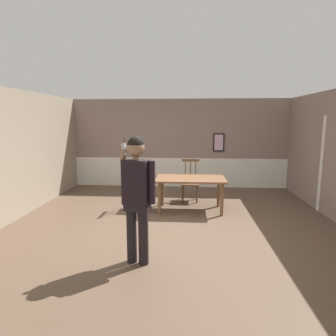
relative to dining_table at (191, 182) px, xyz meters
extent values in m
plane|color=brown|center=(-0.33, -1.00, -0.65)|extent=(7.44, 7.44, 0.00)
cube|color=gray|center=(-0.33, 2.38, 1.11)|extent=(6.49, 0.12, 1.75)
cube|color=silver|center=(-0.33, 2.39, -0.21)|extent=(6.49, 0.14, 0.88)
cube|color=silver|center=(-0.33, 2.36, 0.23)|extent=(6.49, 0.05, 0.06)
cube|color=black|center=(0.83, 2.31, 0.71)|extent=(0.33, 0.03, 0.54)
cube|color=#C79FBF|center=(0.83, 2.29, 0.71)|extent=(0.25, 0.01, 0.46)
cube|color=gray|center=(-3.58, -1.00, 0.67)|extent=(0.12, 6.76, 2.62)
cube|color=silver|center=(2.87, 0.20, 0.40)|extent=(0.06, 0.12, 2.10)
cube|color=brown|center=(0.00, 0.00, 0.08)|extent=(1.53, 0.88, 0.04)
cylinder|color=brown|center=(-0.66, -0.34, -0.29)|extent=(0.07, 0.07, 0.70)
cylinder|color=brown|center=(0.66, -0.33, -0.29)|extent=(0.07, 0.07, 0.70)
cylinder|color=brown|center=(-0.66, 0.33, -0.29)|extent=(0.07, 0.07, 0.70)
cylinder|color=brown|center=(0.66, 0.34, -0.29)|extent=(0.07, 0.07, 0.70)
cube|color=#2D2319|center=(-1.11, -0.01, -0.22)|extent=(0.47, 0.47, 0.03)
cube|color=#2D2319|center=(-1.32, 0.00, 0.29)|extent=(0.06, 0.45, 0.06)
cylinder|color=#2D2319|center=(-1.31, 0.13, 0.06)|extent=(0.02, 0.02, 0.53)
cylinder|color=#2D2319|center=(-1.32, 0.00, 0.06)|extent=(0.02, 0.02, 0.53)
cylinder|color=#2D2319|center=(-1.32, -0.13, 0.06)|extent=(0.02, 0.02, 0.53)
cylinder|color=#2D2319|center=(-0.92, 0.16, -0.44)|extent=(0.04, 0.04, 0.41)
cylinder|color=#2D2319|center=(-0.94, -0.19, -0.44)|extent=(0.04, 0.04, 0.41)
cylinder|color=#2D2319|center=(-1.28, 0.18, -0.44)|extent=(0.04, 0.04, 0.41)
cylinder|color=#2D2319|center=(-1.30, -0.18, -0.44)|extent=(0.04, 0.04, 0.41)
cube|color=#513823|center=(-0.01, 0.78, -0.21)|extent=(0.45, 0.45, 0.03)
cube|color=#513823|center=(0.00, 0.98, 0.36)|extent=(0.44, 0.06, 0.06)
cylinder|color=#513823|center=(0.13, 0.98, 0.09)|extent=(0.02, 0.02, 0.58)
cylinder|color=#513823|center=(0.00, 0.98, 0.09)|extent=(0.02, 0.02, 0.58)
cylinder|color=#513823|center=(-0.13, 0.99, 0.09)|extent=(0.02, 0.02, 0.58)
cylinder|color=#513823|center=(0.16, 0.60, -0.44)|extent=(0.04, 0.04, 0.42)
cylinder|color=#513823|center=(-0.19, 0.62, -0.44)|extent=(0.04, 0.04, 0.42)
cylinder|color=#513823|center=(0.17, 0.95, -0.44)|extent=(0.04, 0.04, 0.42)
cylinder|color=#513823|center=(-0.17, 0.96, -0.44)|extent=(0.04, 0.04, 0.42)
cylinder|color=black|center=(-0.66, -2.50, -0.21)|extent=(0.14, 0.14, 0.86)
cylinder|color=black|center=(-0.84, -2.45, -0.21)|extent=(0.14, 0.14, 0.86)
cube|color=black|center=(-0.75, -2.47, 0.19)|extent=(0.36, 0.26, 0.12)
cube|color=black|center=(-0.75, -2.47, 0.52)|extent=(0.40, 0.29, 0.61)
cylinder|color=black|center=(-0.53, -2.53, 0.54)|extent=(0.09, 0.09, 0.58)
cylinder|color=#936B4C|center=(-0.93, -2.44, 0.89)|extent=(0.15, 0.15, 0.19)
cylinder|color=#936B4C|center=(-0.75, -2.47, 0.85)|extent=(0.09, 0.09, 0.05)
sphere|color=#936B4C|center=(-0.75, -2.47, 0.99)|extent=(0.23, 0.23, 0.23)
sphere|color=black|center=(-0.75, -2.47, 1.04)|extent=(0.22, 0.22, 0.22)
cube|color=#B7B7BC|center=(-0.91, -2.46, 0.97)|extent=(0.09, 0.06, 0.17)
cylinder|color=black|center=(-0.91, -2.46, 1.09)|extent=(0.01, 0.01, 0.08)
camera|label=1|loc=(-0.04, -6.22, 1.35)|focal=30.60mm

